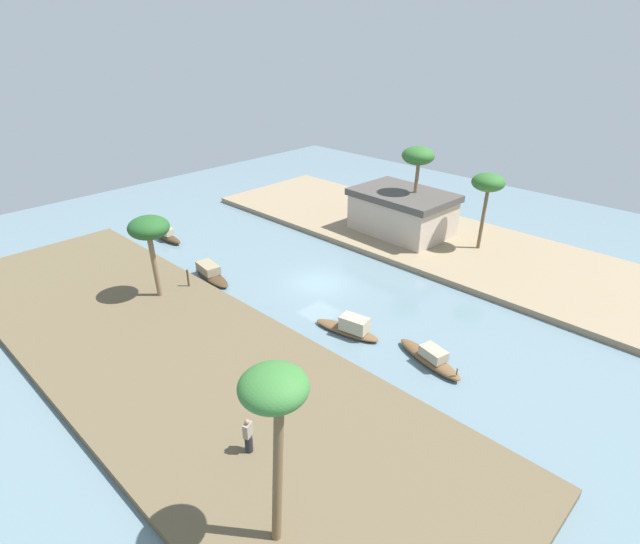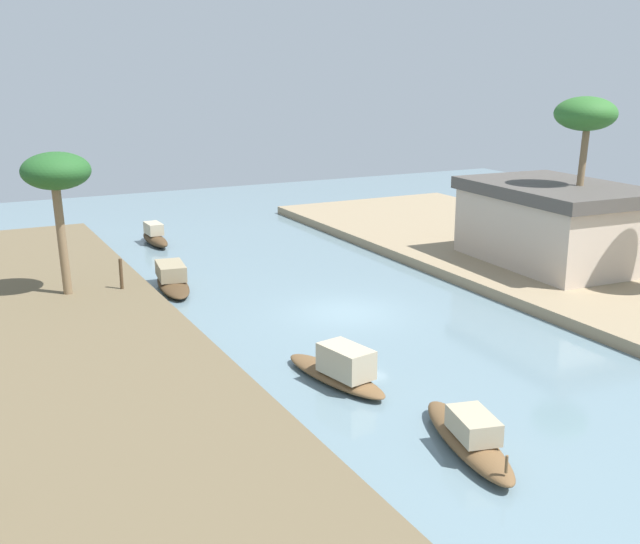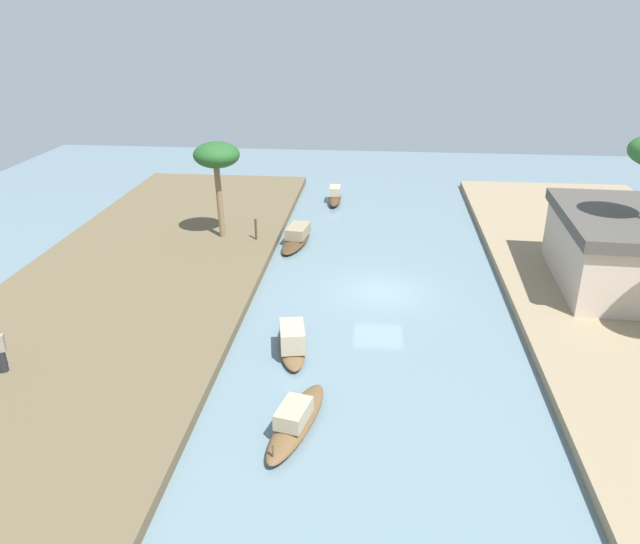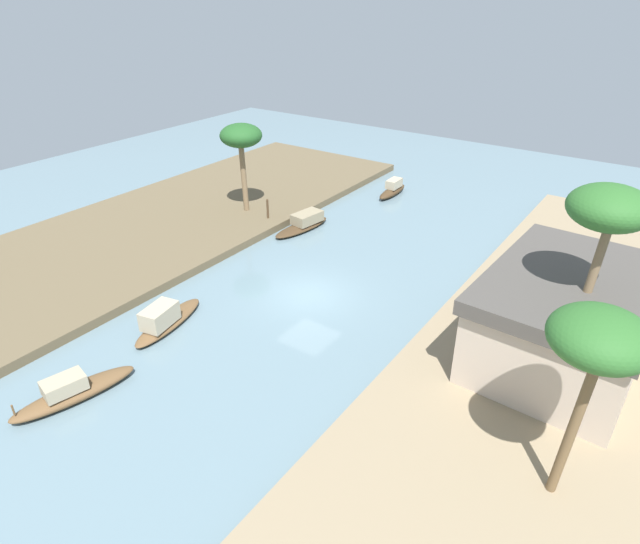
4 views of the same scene
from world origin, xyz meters
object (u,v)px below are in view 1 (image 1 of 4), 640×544
object	(u,v)px
palm_tree_left_far	(274,397)
palm_tree_right_short	(418,158)
person_on_near_bank	(248,437)
palm_tree_left_near	(149,229)
sampan_foreground	(168,236)
mooring_post	(188,278)
riverside_building	(402,212)
sampan_near_left_bank	(350,327)
sampan_downstream_large	(430,358)
palm_tree_right_tall	(488,184)
sampan_open_hull	(210,273)

from	to	relation	value
palm_tree_left_far	palm_tree_right_short	world-z (taller)	palm_tree_right_short
person_on_near_bank	palm_tree_left_near	bearing A→B (deg)	52.10
sampan_foreground	mooring_post	xyz separation A→B (m)	(9.41, -3.92, 0.66)
riverside_building	person_on_near_bank	bearing A→B (deg)	-65.14
palm_tree_right_short	riverside_building	bearing A→B (deg)	-148.02
sampan_near_left_bank	palm_tree_right_short	size ratio (longest dim) A/B	0.59
mooring_post	palm_tree_right_short	distance (m)	20.85
sampan_downstream_large	mooring_post	xyz separation A→B (m)	(-16.78, -4.62, 0.71)
person_on_near_bank	palm_tree_left_far	bearing A→B (deg)	-134.71
palm_tree_right_tall	sampan_open_hull	bearing A→B (deg)	-123.59
sampan_open_hull	palm_tree_right_short	distance (m)	19.20
palm_tree_left_near	palm_tree_left_far	bearing A→B (deg)	-17.94
palm_tree_right_tall	palm_tree_right_short	world-z (taller)	palm_tree_right_short
sampan_open_hull	mooring_post	xyz separation A→B (m)	(0.73, -2.30, 0.68)
palm_tree_right_short	sampan_foreground	bearing A→B (deg)	-133.96
sampan_foreground	palm_tree_right_short	world-z (taller)	palm_tree_right_short
palm_tree_left_far	riverside_building	world-z (taller)	palm_tree_left_far
mooring_post	palm_tree_left_near	world-z (taller)	palm_tree_left_near
sampan_downstream_large	palm_tree_right_tall	size ratio (longest dim) A/B	0.76
sampan_foreground	palm_tree_right_tall	size ratio (longest dim) A/B	0.57
sampan_foreground	mooring_post	world-z (taller)	mooring_post
sampan_open_hull	palm_tree_right_short	world-z (taller)	palm_tree_right_short
riverside_building	palm_tree_left_near	bearing A→B (deg)	-100.56
sampan_downstream_large	palm_tree_left_far	world-z (taller)	palm_tree_left_far
sampan_near_left_bank	palm_tree_left_far	world-z (taller)	palm_tree_left_far
person_on_near_bank	palm_tree_right_tall	world-z (taller)	palm_tree_right_tall
sampan_downstream_large	sampan_near_left_bank	distance (m)	5.19
sampan_near_left_bank	palm_tree_right_tall	distance (m)	17.41
sampan_open_hull	riverside_building	distance (m)	17.38
sampan_downstream_large	palm_tree_right_short	xyz separation A→B (m)	(-11.40, 14.63, 6.66)
palm_tree_left_far	palm_tree_right_tall	size ratio (longest dim) A/B	1.16
sampan_open_hull	sampan_foreground	bearing A→B (deg)	177.43
sampan_downstream_large	person_on_near_bank	size ratio (longest dim) A/B	2.71
sampan_open_hull	palm_tree_left_far	bearing A→B (deg)	-20.48
palm_tree_right_tall	sampan_downstream_large	bearing A→B (deg)	-70.56
riverside_building	palm_tree_right_tall	bearing A→B (deg)	15.85
palm_tree_right_tall	palm_tree_right_short	bearing A→B (deg)	-169.64
palm_tree_left_far	palm_tree_right_short	size ratio (longest dim) A/B	0.96
mooring_post	palm_tree_right_short	xyz separation A→B (m)	(5.38, 19.25, 5.95)
palm_tree_left_far	palm_tree_right_tall	world-z (taller)	palm_tree_left_far
palm_tree_left_near	palm_tree_right_short	world-z (taller)	palm_tree_right_short
person_on_near_bank	palm_tree_left_far	distance (m)	6.88
palm_tree_left_near	palm_tree_right_tall	bearing A→B (deg)	62.82
person_on_near_bank	palm_tree_left_near	xyz separation A→B (m)	(-15.29, 4.53, 3.96)
sampan_downstream_large	sampan_foreground	distance (m)	26.20
palm_tree_right_short	riverside_building	distance (m)	4.83
sampan_downstream_large	sampan_open_hull	xyz separation A→B (m)	(-17.51, -2.32, 0.02)
sampan_foreground	riverside_building	size ratio (longest dim) A/B	0.41
sampan_downstream_large	person_on_near_bank	distance (m)	11.45
sampan_downstream_large	mooring_post	size ratio (longest dim) A/B	3.74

